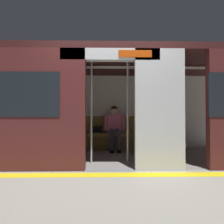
% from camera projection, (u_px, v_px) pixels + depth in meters
% --- Properties ---
extents(ground_plane, '(60.00, 60.00, 0.00)m').
position_uv_depth(ground_plane, '(110.00, 170.00, 3.60)').
color(ground_plane, gray).
extents(platform_edge_strip, '(8.00, 0.24, 0.01)m').
position_uv_depth(platform_edge_strip, '(110.00, 175.00, 3.30)').
color(platform_edge_strip, yellow).
rests_on(platform_edge_strip, ground_plane).
extents(train_car, '(6.40, 2.62, 2.21)m').
position_uv_depth(train_car, '(107.00, 93.00, 4.76)').
color(train_car, silver).
rests_on(train_car, ground_plane).
extents(bench_seat, '(2.61, 0.44, 0.47)m').
position_uv_depth(bench_seat, '(109.00, 137.00, 5.71)').
color(bench_seat, olive).
rests_on(bench_seat, ground_plane).
extents(person_seated, '(0.55, 0.68, 1.20)m').
position_uv_depth(person_seated, '(115.00, 125.00, 5.67)').
color(person_seated, pink).
rests_on(person_seated, ground_plane).
extents(handbag, '(0.26, 0.15, 0.17)m').
position_uv_depth(handbag, '(97.00, 130.00, 5.74)').
color(handbag, black).
rests_on(handbag, bench_seat).
extents(book, '(0.24, 0.26, 0.03)m').
position_uv_depth(book, '(126.00, 132.00, 5.80)').
color(book, gold).
rests_on(book, bench_seat).
extents(grab_pole_door, '(0.04, 0.04, 2.07)m').
position_uv_depth(grab_pole_door, '(91.00, 111.00, 4.15)').
color(grab_pole_door, silver).
rests_on(grab_pole_door, ground_plane).
extents(grab_pole_far, '(0.04, 0.04, 2.07)m').
position_uv_depth(grab_pole_far, '(128.00, 111.00, 4.30)').
color(grab_pole_far, silver).
rests_on(grab_pole_far, ground_plane).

